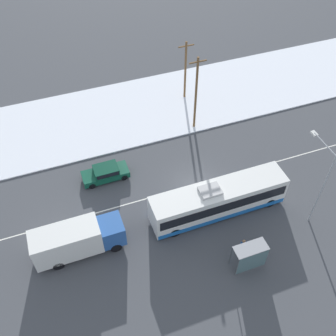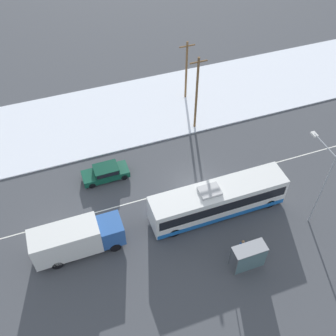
{
  "view_description": "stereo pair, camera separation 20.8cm",
  "coord_description": "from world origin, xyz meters",
  "px_view_note": "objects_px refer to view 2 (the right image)",
  "views": [
    {
      "loc": [
        -10.89,
        -22.03,
        28.36
      ],
      "look_at": [
        -2.15,
        1.73,
        1.4
      ],
      "focal_mm": 42.0,
      "sensor_mm": 36.0,
      "label": 1
    },
    {
      "loc": [
        -10.69,
        -22.1,
        28.36
      ],
      "look_at": [
        -2.15,
        1.73,
        1.4
      ],
      "focal_mm": 42.0,
      "sensor_mm": 36.0,
      "label": 2
    }
  ],
  "objects_px": {
    "pedestrian_at_stop": "(242,246)",
    "bus_shelter": "(250,256)",
    "box_truck": "(76,239)",
    "streetlamp": "(321,177)",
    "utility_pole_snowlot": "(186,70)",
    "city_bus": "(218,200)",
    "utility_pole_roadside": "(197,93)",
    "sedan_car": "(106,172)"
  },
  "relations": [
    {
      "from": "streetlamp",
      "to": "utility_pole_snowlot",
      "type": "height_order",
      "value": "streetlamp"
    },
    {
      "from": "box_truck",
      "to": "streetlamp",
      "type": "xyz_separation_m",
      "value": [
        19.55,
        -3.26,
        3.4
      ]
    },
    {
      "from": "utility_pole_snowlot",
      "to": "sedan_car",
      "type": "bearing_deg",
      "value": -141.71
    },
    {
      "from": "city_bus",
      "to": "utility_pole_snowlot",
      "type": "height_order",
      "value": "utility_pole_snowlot"
    },
    {
      "from": "box_truck",
      "to": "sedan_car",
      "type": "xyz_separation_m",
      "value": [
        4.05,
        7.13,
        -0.93
      ]
    },
    {
      "from": "sedan_car",
      "to": "utility_pole_snowlot",
      "type": "xyz_separation_m",
      "value": [
        11.88,
        9.38,
        3.02
      ]
    },
    {
      "from": "city_bus",
      "to": "streetlamp",
      "type": "xyz_separation_m",
      "value": [
        7.18,
        -3.09,
        3.48
      ]
    },
    {
      "from": "pedestrian_at_stop",
      "to": "streetlamp",
      "type": "distance_m",
      "value": 8.27
    },
    {
      "from": "bus_shelter",
      "to": "utility_pole_snowlot",
      "type": "xyz_separation_m",
      "value": [
        3.55,
        22.61,
        2.13
      ]
    },
    {
      "from": "sedan_car",
      "to": "streetlamp",
      "type": "xyz_separation_m",
      "value": [
        15.5,
        -10.39,
        4.33
      ]
    },
    {
      "from": "bus_shelter",
      "to": "utility_pole_snowlot",
      "type": "bearing_deg",
      "value": 81.08
    },
    {
      "from": "city_bus",
      "to": "utility_pole_roadside",
      "type": "relative_size",
      "value": 1.41
    },
    {
      "from": "utility_pole_snowlot",
      "to": "bus_shelter",
      "type": "bearing_deg",
      "value": -98.92
    },
    {
      "from": "city_bus",
      "to": "utility_pole_snowlot",
      "type": "distance_m",
      "value": 17.19
    },
    {
      "from": "city_bus",
      "to": "box_truck",
      "type": "bearing_deg",
      "value": 179.21
    },
    {
      "from": "bus_shelter",
      "to": "streetlamp",
      "type": "xyz_separation_m",
      "value": [
        7.17,
        2.84,
        3.44
      ]
    },
    {
      "from": "streetlamp",
      "to": "utility_pole_snowlot",
      "type": "distance_m",
      "value": 20.14
    },
    {
      "from": "bus_shelter",
      "to": "city_bus",
      "type": "bearing_deg",
      "value": 90.13
    },
    {
      "from": "utility_pole_roadside",
      "to": "city_bus",
      "type": "bearing_deg",
      "value": -102.64
    },
    {
      "from": "utility_pole_roadside",
      "to": "box_truck",
      "type": "bearing_deg",
      "value": -143.2
    },
    {
      "from": "box_truck",
      "to": "pedestrian_at_stop",
      "type": "relative_size",
      "value": 4.2
    },
    {
      "from": "box_truck",
      "to": "pedestrian_at_stop",
      "type": "distance_m",
      "value": 13.36
    },
    {
      "from": "streetlamp",
      "to": "utility_pole_snowlot",
      "type": "xyz_separation_m",
      "value": [
        -3.62,
        19.77,
        -1.31
      ]
    },
    {
      "from": "sedan_car",
      "to": "streetlamp",
      "type": "relative_size",
      "value": 0.55
    },
    {
      "from": "streetlamp",
      "to": "sedan_car",
      "type": "bearing_deg",
      "value": 146.16
    },
    {
      "from": "box_truck",
      "to": "utility_pole_snowlot",
      "type": "xyz_separation_m",
      "value": [
        15.93,
        16.51,
        2.09
      ]
    },
    {
      "from": "pedestrian_at_stop",
      "to": "bus_shelter",
      "type": "xyz_separation_m",
      "value": [
        -0.11,
        -1.39,
        0.61
      ]
    },
    {
      "from": "pedestrian_at_stop",
      "to": "sedan_car",
      "type": "bearing_deg",
      "value": 125.46
    },
    {
      "from": "streetlamp",
      "to": "utility_pole_roadside",
      "type": "xyz_separation_m",
      "value": [
        -4.64,
        14.41,
        -0.61
      ]
    },
    {
      "from": "streetlamp",
      "to": "city_bus",
      "type": "bearing_deg",
      "value": 156.73
    },
    {
      "from": "utility_pole_roadside",
      "to": "sedan_car",
      "type": "bearing_deg",
      "value": -159.68
    },
    {
      "from": "city_bus",
      "to": "utility_pole_roadside",
      "type": "distance_m",
      "value": 11.95
    },
    {
      "from": "box_truck",
      "to": "utility_pole_roadside",
      "type": "xyz_separation_m",
      "value": [
        14.9,
        11.15,
        2.79
      ]
    },
    {
      "from": "pedestrian_at_stop",
      "to": "utility_pole_snowlot",
      "type": "relative_size",
      "value": 0.24
    },
    {
      "from": "pedestrian_at_stop",
      "to": "utility_pole_snowlot",
      "type": "bearing_deg",
      "value": 80.79
    },
    {
      "from": "bus_shelter",
      "to": "utility_pole_roadside",
      "type": "relative_size",
      "value": 0.31
    },
    {
      "from": "bus_shelter",
      "to": "utility_pole_snowlot",
      "type": "distance_m",
      "value": 22.99
    },
    {
      "from": "city_bus",
      "to": "box_truck",
      "type": "distance_m",
      "value": 12.37
    },
    {
      "from": "city_bus",
      "to": "utility_pole_roadside",
      "type": "height_order",
      "value": "utility_pole_roadside"
    },
    {
      "from": "pedestrian_at_stop",
      "to": "bus_shelter",
      "type": "bearing_deg",
      "value": -94.39
    },
    {
      "from": "bus_shelter",
      "to": "utility_pole_roadside",
      "type": "bearing_deg",
      "value": 81.67
    },
    {
      "from": "city_bus",
      "to": "streetlamp",
      "type": "distance_m",
      "value": 8.56
    }
  ]
}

